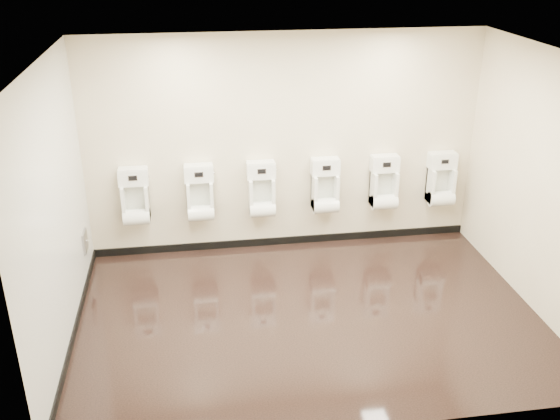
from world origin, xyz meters
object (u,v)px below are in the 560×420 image
Objects in this scene: urinal_0 at (135,201)px; urinal_2 at (262,193)px; urinal_1 at (200,197)px; urinal_3 at (325,190)px; urinal_5 at (441,183)px; access_panel at (85,241)px; urinal_4 at (384,186)px.

urinal_2 is at bearing 0.00° from urinal_0.
urinal_1 and urinal_2 have the same top height.
urinal_2 is 1.00× the size of urinal_3.
urinal_5 is (3.98, 0.00, 0.00)m from urinal_0.
access_panel is at bearing -174.67° from urinal_5.
urinal_0 is 1.00× the size of urinal_2.
urinal_5 is (0.78, 0.00, 0.00)m from urinal_4.
urinal_1 is 1.00× the size of urinal_5.
urinal_5 is at bearing 5.33° from access_panel.
urinal_4 is at bearing 180.00° from urinal_5.
urinal_1 is at bearing 180.00° from urinal_2.
urinal_1 is 3.18m from urinal_5.
urinal_1 and urinal_3 have the same top height.
urinal_3 is 0.79m from urinal_4.
urinal_2 is at bearing 11.12° from access_panel.
urinal_3 and urinal_5 have the same top height.
urinal_4 is at bearing 6.42° from access_panel.
urinal_0 is 3.98m from urinal_5.
access_panel is 0.36× the size of urinal_3.
urinal_3 is (3.00, 0.43, 0.31)m from access_panel.
urinal_2 is at bearing 180.00° from urinal_4.
urinal_0 is 2.41m from urinal_3.
urinal_0 and urinal_1 have the same top height.
urinal_5 is (2.40, 0.00, 0.00)m from urinal_2.
urinal_4 is at bearing 0.00° from urinal_3.
access_panel is 3.82m from urinal_4.
urinal_1 is 1.00× the size of urinal_4.
urinal_0 reaches higher than access_panel.
urinal_2 is (1.58, 0.00, 0.00)m from urinal_0.
urinal_5 is (4.57, 0.43, 0.31)m from access_panel.
urinal_1 is 0.78m from urinal_2.
urinal_1 is at bearing 17.07° from access_panel.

